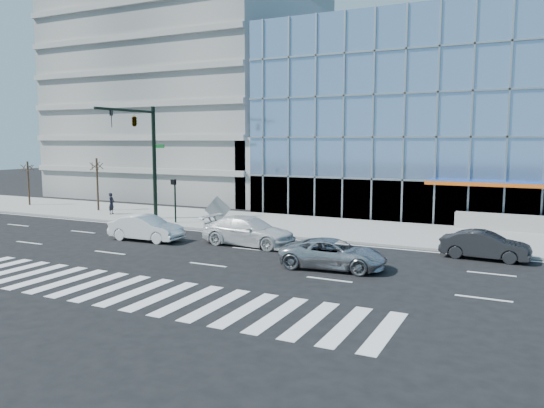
{
  "coord_description": "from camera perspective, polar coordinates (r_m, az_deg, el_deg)",
  "views": [
    {
      "loc": [
        13.38,
        -24.38,
        5.78
      ],
      "look_at": [
        -0.11,
        3.0,
        2.09
      ],
      "focal_mm": 35.0,
      "sensor_mm": 36.0,
      "label": 1
    }
  ],
  "objects": [
    {
      "name": "pedestrian",
      "position": [
        42.28,
        -16.88,
        0.05
      ],
      "size": [
        0.53,
        0.68,
        1.64
      ],
      "primitive_type": "imported",
      "rotation": [
        0.0,
        0.0,
        1.82
      ],
      "color": "black",
      "rests_on": "sidewalk"
    },
    {
      "name": "white_sedan",
      "position": [
        31.5,
        -13.39,
        -2.53
      ],
      "size": [
        4.49,
        1.71,
        1.46
      ],
      "primitive_type": "imported",
      "rotation": [
        0.0,
        0.0,
        1.61
      ],
      "color": "silver",
      "rests_on": "ground"
    },
    {
      "name": "tower_backdrop",
      "position": [
        105.45,
        1.6,
        16.83
      ],
      "size": [
        14.0,
        14.0,
        48.0
      ],
      "primitive_type": "cube",
      "color": "gray",
      "rests_on": "ground"
    },
    {
      "name": "ramp_block",
      "position": [
        46.68,
        1.66,
        3.47
      ],
      "size": [
        6.0,
        8.0,
        6.0
      ],
      "primitive_type": "cube",
      "color": "gray",
      "rests_on": "ground"
    },
    {
      "name": "ground",
      "position": [
        28.4,
        -2.48,
        -4.86
      ],
      "size": [
        160.0,
        160.0,
        0.0
      ],
      "primitive_type": "plane",
      "color": "black",
      "rests_on": "ground"
    },
    {
      "name": "theatre_building",
      "position": [
        50.41,
        27.22,
        8.09
      ],
      "size": [
        42.0,
        26.0,
        15.0
      ],
      "primitive_type": "cube",
      "color": "#799BCA",
      "rests_on": "ground"
    },
    {
      "name": "white_suv",
      "position": [
        29.3,
        -2.51,
        -2.93
      ],
      "size": [
        5.51,
        2.42,
        1.57
      ],
      "primitive_type": "imported",
      "rotation": [
        0.0,
        0.0,
        1.53
      ],
      "color": "silver",
      "rests_on": "ground"
    },
    {
      "name": "sidewalk",
      "position": [
        35.49,
        3.74,
        -2.38
      ],
      "size": [
        120.0,
        8.0,
        0.15
      ],
      "primitive_type": "cube",
      "color": "gray",
      "rests_on": "ground"
    },
    {
      "name": "parking_garage",
      "position": [
        60.58,
        -7.4,
        10.82
      ],
      "size": [
        24.0,
        24.0,
        20.0
      ],
      "primitive_type": "cube",
      "color": "gray",
      "rests_on": "ground"
    },
    {
      "name": "traffic_signal",
      "position": [
        37.84,
        -13.98,
        7.27
      ],
      "size": [
        1.14,
        5.74,
        8.0
      ],
      "color": "black",
      "rests_on": "sidewalk"
    },
    {
      "name": "street_tree_near",
      "position": [
        44.77,
        -18.34,
        3.97
      ],
      "size": [
        1.1,
        1.1,
        4.23
      ],
      "color": "#332319",
      "rests_on": "sidewalk"
    },
    {
      "name": "dark_sedan",
      "position": [
        27.91,
        21.93,
        -4.14
      ],
      "size": [
        4.22,
        1.68,
        1.37
      ],
      "primitive_type": "imported",
      "rotation": [
        0.0,
        0.0,
        1.51
      ],
      "color": "black",
      "rests_on": "ground"
    },
    {
      "name": "silver_suv",
      "position": [
        24.21,
        6.61,
        -5.35
      ],
      "size": [
        4.98,
        2.65,
        1.33
      ],
      "primitive_type": "imported",
      "rotation": [
        0.0,
        0.0,
        1.66
      ],
      "color": "#B0B0B5",
      "rests_on": "ground"
    },
    {
      "name": "ped_signal_post",
      "position": [
        36.76,
        -10.44,
        1.09
      ],
      "size": [
        0.3,
        0.33,
        3.0
      ],
      "color": "black",
      "rests_on": "sidewalk"
    },
    {
      "name": "street_tree_far",
      "position": [
        50.72,
        -24.8,
        3.61
      ],
      "size": [
        1.1,
        1.1,
        3.87
      ],
      "color": "#332319",
      "rests_on": "sidewalk"
    },
    {
      "name": "tilted_panel",
      "position": [
        36.48,
        -5.86,
        -0.57
      ],
      "size": [
        1.73,
        0.73,
        1.84
      ],
      "primitive_type": "cube",
      "rotation": [
        0.0,
        0.73,
        0.38
      ],
      "color": "gray",
      "rests_on": "sidewalk"
    },
    {
      "name": "tower_far_mid",
      "position": [
        116.16,
        -13.11,
        18.74
      ],
      "size": [
        13.0,
        13.0,
        60.0
      ],
      "primitive_type": "cube",
      "color": "#455B79",
      "rests_on": "ground"
    }
  ]
}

